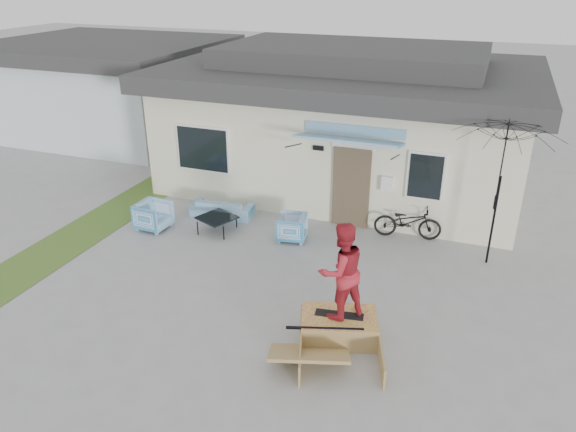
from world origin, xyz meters
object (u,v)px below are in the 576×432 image
(loveseat, at_px, (222,205))
(skate_ramp, at_px, (339,327))
(armchair_left, at_px, (153,214))
(skater, at_px, (341,269))
(coffee_table, at_px, (217,224))
(bicycle, at_px, (408,218))
(skateboard, at_px, (339,314))
(armchair_right, at_px, (291,226))
(patio_umbrella, at_px, (498,191))

(loveseat, distance_m, skate_ramp, 5.95)
(loveseat, relative_size, armchair_left, 2.10)
(armchair_left, xyz_separation_m, skater, (5.68, -2.67, 1.01))
(loveseat, relative_size, coffee_table, 2.05)
(coffee_table, bearing_deg, bicycle, 16.58)
(skater, bearing_deg, armchair_left, -72.15)
(coffee_table, relative_size, skate_ramp, 0.45)
(coffee_table, bearing_deg, loveseat, 109.28)
(loveseat, distance_m, skateboard, 5.92)
(armchair_right, height_order, skateboard, armchair_right)
(loveseat, xyz_separation_m, coffee_table, (0.30, -0.87, -0.12))
(coffee_table, relative_size, skater, 0.45)
(patio_umbrella, bearing_deg, armchair_left, -171.83)
(skater, bearing_deg, patio_umbrella, -169.12)
(skateboard, bearing_deg, bicycle, 74.95)
(patio_umbrella, bearing_deg, loveseat, 178.86)
(patio_umbrella, height_order, skate_ramp, patio_umbrella)
(bicycle, xyz_separation_m, skater, (-0.48, -4.45, 0.88))
(skateboard, relative_size, skater, 0.48)
(armchair_left, relative_size, bicycle, 0.48)
(armchair_right, distance_m, skate_ramp, 4.03)
(bicycle, bearing_deg, skate_ramp, 165.60)
(armchair_left, distance_m, coffee_table, 1.66)
(patio_umbrella, bearing_deg, coffee_table, -173.53)
(armchair_left, height_order, skater, skater)
(skate_ramp, xyz_separation_m, skateboard, (-0.01, 0.04, 0.25))
(skateboard, bearing_deg, armchair_right, 114.03)
(skate_ramp, distance_m, skater, 1.18)
(armchair_left, distance_m, armchair_right, 3.58)
(armchair_left, bearing_deg, skate_ramp, -112.48)
(skateboard, bearing_deg, skate_ramp, -80.95)
(armchair_right, bearing_deg, skateboard, 22.92)
(loveseat, relative_size, armchair_right, 2.33)
(armchair_right, xyz_separation_m, coffee_table, (-1.92, -0.25, -0.16))
(armchair_right, distance_m, bicycle, 2.87)
(loveseat, bearing_deg, bicycle, 179.37)
(skateboard, bearing_deg, loveseat, 128.99)
(loveseat, xyz_separation_m, skater, (4.39, -3.97, 1.08))
(coffee_table, height_order, patio_umbrella, patio_umbrella)
(armchair_right, bearing_deg, patio_umbrella, 86.11)
(coffee_table, bearing_deg, skateboard, -37.16)
(loveseat, distance_m, armchair_left, 1.83)
(coffee_table, relative_size, skateboard, 0.93)
(skate_ramp, distance_m, skateboard, 0.26)
(patio_umbrella, distance_m, skate_ramp, 4.80)
(skate_ramp, bearing_deg, loveseat, 119.72)
(skater, bearing_deg, coffee_table, -84.12)
(bicycle, distance_m, skater, 4.56)
(skate_ramp, bearing_deg, patio_umbrella, 40.33)
(armchair_left, bearing_deg, armchair_right, -76.19)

